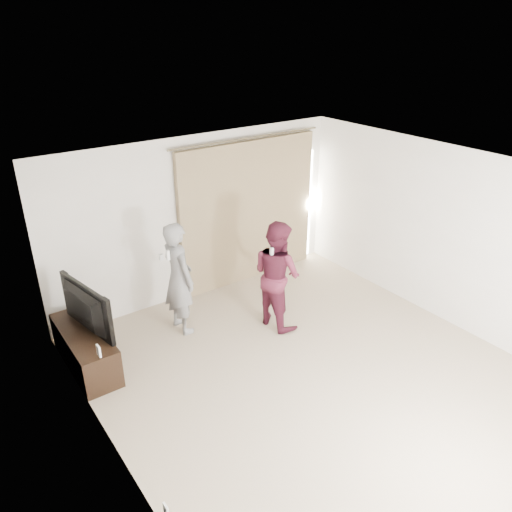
# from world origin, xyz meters

# --- Properties ---
(floor) EXTENTS (5.50, 5.50, 0.00)m
(floor) POSITION_xyz_m (0.00, 0.00, 0.00)
(floor) COLOR #BCA68D
(floor) RESTS_ON ground
(wall_back) EXTENTS (5.00, 0.04, 2.60)m
(wall_back) POSITION_xyz_m (0.00, 2.75, 1.30)
(wall_back) COLOR white
(wall_back) RESTS_ON ground
(wall_left) EXTENTS (0.04, 5.50, 2.60)m
(wall_left) POSITION_xyz_m (-2.50, -0.00, 1.30)
(wall_left) COLOR white
(wall_left) RESTS_ON ground
(ceiling) EXTENTS (5.00, 5.50, 0.01)m
(ceiling) POSITION_xyz_m (0.00, 0.00, 2.60)
(ceiling) COLOR white
(ceiling) RESTS_ON wall_back
(curtain) EXTENTS (2.80, 0.11, 2.46)m
(curtain) POSITION_xyz_m (0.91, 2.68, 1.20)
(curtain) COLOR #99855E
(curtain) RESTS_ON ground
(tv_console) EXTENTS (0.47, 1.37, 0.53)m
(tv_console) POSITION_xyz_m (-2.27, 1.86, 0.26)
(tv_console) COLOR black
(tv_console) RESTS_ON ground
(tv) EXTENTS (0.36, 1.12, 0.64)m
(tv) POSITION_xyz_m (-2.27, 1.86, 0.85)
(tv) COLOR black
(tv) RESTS_ON tv_console
(scratching_post) EXTENTS (0.32, 0.32, 0.43)m
(scratching_post) POSITION_xyz_m (-1.99, 2.40, 0.17)
(scratching_post) COLOR tan
(scratching_post) RESTS_ON ground
(person_man) EXTENTS (0.43, 0.63, 1.67)m
(person_man) POSITION_xyz_m (-0.84, 1.92, 0.84)
(person_man) COLOR gray
(person_man) RESTS_ON ground
(person_woman) EXTENTS (0.68, 0.84, 1.62)m
(person_woman) POSITION_xyz_m (0.38, 1.24, 0.81)
(person_woman) COLOR #561B2D
(person_woman) RESTS_ON ground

